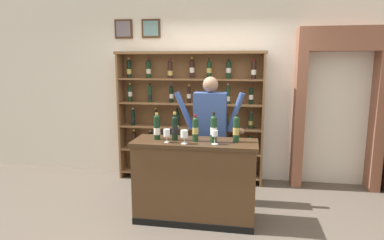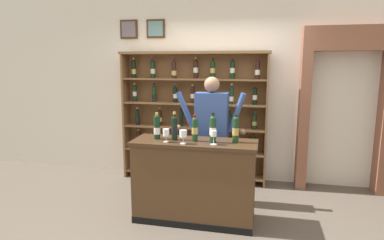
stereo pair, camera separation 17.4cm
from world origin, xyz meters
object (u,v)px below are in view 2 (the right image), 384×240
object	(u,v)px
tasting_bottle_vin_santo	(195,129)
tasting_bottle_brunello	(213,129)
wine_glass_left	(183,134)
tasting_bottle_rosso	(236,129)
tasting_bottle_super_tuscan	(175,127)
wine_shelf	(194,114)
tasting_counter	(194,181)
wine_glass_right	(166,133)
shopkeeper	(211,126)
wine_glass_center	(214,135)
tasting_bottle_bianco	(157,127)

from	to	relation	value
tasting_bottle_vin_santo	tasting_bottle_brunello	size ratio (longest dim) A/B	0.90
tasting_bottle_brunello	wine_glass_left	xyz separation A→B (m)	(-0.31, -0.13, -0.05)
tasting_bottle_vin_santo	tasting_bottle_rosso	xyz separation A→B (m)	(0.46, 0.04, 0.01)
tasting_bottle_super_tuscan	tasting_bottle_vin_santo	size ratio (longest dim) A/B	1.06
wine_shelf	tasting_bottle_super_tuscan	size ratio (longest dim) A/B	6.95
tasting_counter	wine_glass_right	bearing A→B (deg)	-158.26
wine_shelf	tasting_bottle_brunello	size ratio (longest dim) A/B	6.69
wine_shelf	tasting_counter	xyz separation A→B (m)	(0.30, -1.36, -0.58)
wine_glass_right	tasting_bottle_super_tuscan	bearing A→B (deg)	62.68
shopkeeper	wine_glass_center	xyz separation A→B (m)	(0.13, -0.67, 0.04)
tasting_bottle_super_tuscan	tasting_bottle_vin_santo	world-z (taller)	tasting_bottle_super_tuscan
wine_glass_center	wine_glass_right	world-z (taller)	wine_glass_center
wine_shelf	tasting_bottle_bianco	distance (m)	1.36
shopkeeper	tasting_bottle_bianco	bearing A→B (deg)	-135.62
tasting_bottle_bianco	wine_glass_center	xyz separation A→B (m)	(0.69, -0.13, -0.04)
tasting_bottle_super_tuscan	wine_shelf	bearing A→B (deg)	92.97
tasting_bottle_super_tuscan	tasting_bottle_bianco	bearing A→B (deg)	179.58
tasting_counter	wine_glass_right	distance (m)	0.67
wine_glass_left	wine_shelf	bearing A→B (deg)	97.96
tasting_counter	tasting_bottle_rosso	world-z (taller)	tasting_bottle_rosso
tasting_bottle_brunello	wine_glass_right	distance (m)	0.53
wine_shelf	tasting_bottle_rosso	distance (m)	1.54
tasting_bottle_vin_santo	wine_shelf	bearing A→B (deg)	102.81
wine_glass_left	tasting_bottle_bianco	bearing A→B (deg)	155.38
tasting_bottle_vin_santo	tasting_bottle_super_tuscan	bearing A→B (deg)	176.65
tasting_counter	tasting_bottle_rosso	xyz separation A→B (m)	(0.46, 0.03, 0.64)
tasting_bottle_bianco	wine_glass_right	size ratio (longest dim) A/B	2.06
tasting_counter	tasting_bottle_rosso	size ratio (longest dim) A/B	4.47
wine_glass_center	wine_glass_right	distance (m)	0.54
tasting_bottle_super_tuscan	tasting_bottle_rosso	world-z (taller)	tasting_bottle_super_tuscan
tasting_counter	tasting_bottle_bianco	size ratio (longest dim) A/B	4.58
tasting_bottle_super_tuscan	tasting_bottle_brunello	xyz separation A→B (m)	(0.45, -0.03, 0.01)
tasting_bottle_bianco	wine_glass_center	world-z (taller)	tasting_bottle_bianco
tasting_bottle_bianco	wine_glass_center	bearing A→B (deg)	-10.42
wine_glass_left	wine_glass_right	size ratio (longest dim) A/B	1.02
tasting_bottle_vin_santo	tasting_bottle_rosso	bearing A→B (deg)	5.02
wine_shelf	shopkeeper	distance (m)	0.91
shopkeeper	tasting_bottle_rosso	bearing A→B (deg)	-55.55
tasting_bottle_rosso	wine_glass_right	world-z (taller)	tasting_bottle_rosso
tasting_counter	tasting_bottle_bianco	world-z (taller)	tasting_bottle_bianco
tasting_counter	wine_glass_center	world-z (taller)	wine_glass_center
wine_shelf	tasting_bottle_rosso	world-z (taller)	wine_shelf
tasting_bottle_bianco	tasting_bottle_rosso	bearing A→B (deg)	1.53
tasting_counter	tasting_bottle_rosso	distance (m)	0.79
tasting_bottle_brunello	wine_glass_left	distance (m)	0.34
tasting_counter	wine_shelf	bearing A→B (deg)	102.63
tasting_bottle_bianco	tasting_bottle_brunello	xyz separation A→B (m)	(0.66, -0.03, 0.01)
tasting_bottle_rosso	wine_glass_left	size ratio (longest dim) A/B	2.07
shopkeeper	tasting_bottle_rosso	xyz separation A→B (m)	(0.36, -0.52, 0.09)
tasting_bottle_bianco	tasting_bottle_brunello	distance (m)	0.66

